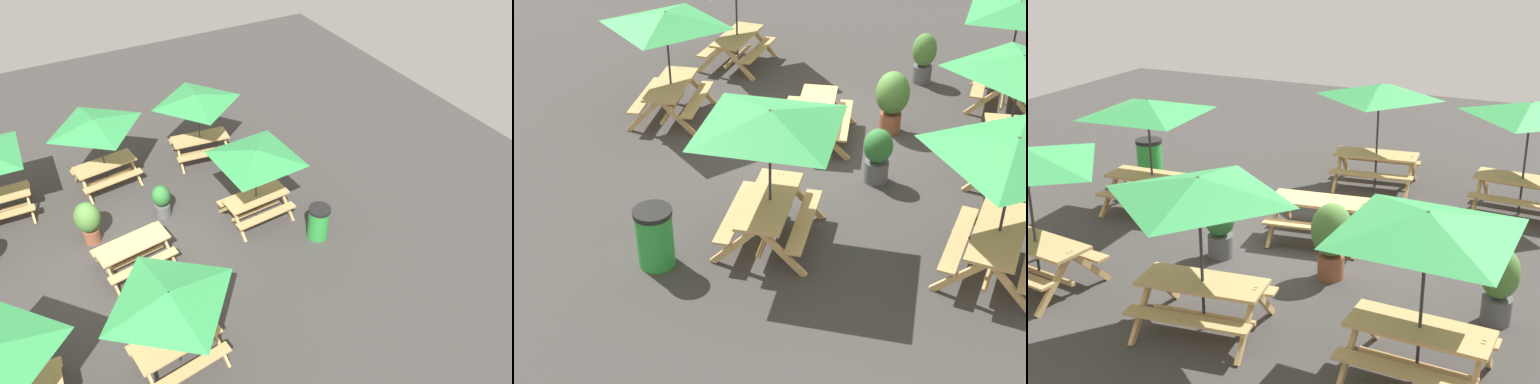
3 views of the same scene
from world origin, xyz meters
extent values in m
plane|color=#3D3A38|center=(0.00, 0.00, 0.00)|extent=(25.99, 25.99, 0.00)
cube|color=tan|center=(3.12, 3.37, 0.74)|extent=(1.87, 0.92, 0.05)
cube|color=tan|center=(3.06, 2.83, 0.45)|extent=(1.82, 0.48, 0.04)
cube|color=tan|center=(2.31, 3.11, 0.37)|extent=(0.16, 0.80, 0.81)
cube|color=tan|center=(3.85, 2.91, 0.37)|extent=(0.16, 0.80, 0.81)
cube|color=tan|center=(3.94, 3.64, 0.37)|extent=(0.16, 0.80, 0.81)
cube|color=tan|center=(3.12, 3.37, 0.22)|extent=(1.56, 0.26, 0.06)
cylinder|color=#2D2D33|center=(3.12, 3.37, 1.15)|extent=(0.04, 0.04, 2.30)
pyramid|color=green|center=(3.12, 3.37, 2.16)|extent=(2.23, 2.23, 0.28)
cube|color=tan|center=(0.04, 3.41, 0.74)|extent=(1.87, 0.92, 0.05)
cube|color=tan|center=(0.11, 2.87, 0.45)|extent=(1.82, 0.48, 0.04)
cube|color=tan|center=(-0.69, 2.95, 0.37)|extent=(0.16, 0.80, 0.81)
cube|color=tan|center=(-0.78, 3.68, 0.37)|extent=(0.16, 0.80, 0.81)
cube|color=tan|center=(0.86, 3.15, 0.37)|extent=(0.16, 0.80, 0.81)
cube|color=tan|center=(0.04, 3.41, 0.22)|extent=(1.56, 0.27, 0.06)
cylinder|color=#2D2D33|center=(0.04, 3.41, 1.15)|extent=(0.04, 0.04, 2.30)
pyramid|color=green|center=(0.04, 3.41, 2.16)|extent=(2.24, 2.24, 0.28)
cube|color=tan|center=(3.33, -0.07, 0.74)|extent=(1.84, 0.82, 0.05)
cube|color=tan|center=(3.37, -0.62, 0.45)|extent=(1.81, 0.38, 0.04)
cube|color=tan|center=(3.29, 0.48, 0.45)|extent=(1.81, 0.38, 0.04)
cube|color=tan|center=(2.58, -0.49, 0.37)|extent=(0.11, 0.80, 0.81)
cube|color=tan|center=(2.53, 0.24, 0.37)|extent=(0.11, 0.80, 0.81)
cube|color=tan|center=(4.13, -0.39, 0.37)|extent=(0.11, 0.80, 0.81)
cube|color=tan|center=(4.08, 0.34, 0.37)|extent=(0.11, 0.80, 0.81)
cube|color=tan|center=(3.33, -0.07, 0.22)|extent=(1.56, 0.17, 0.06)
cylinder|color=#2D2D33|center=(3.33, -0.07, 1.15)|extent=(0.04, 0.04, 2.30)
pyramid|color=green|center=(3.33, -0.07, 2.16)|extent=(2.82, 2.82, 0.28)
cube|color=tan|center=(-3.40, -3.01, 0.74)|extent=(1.84, 0.80, 0.05)
cube|color=tan|center=(-3.43, -3.56, 0.45)|extent=(1.81, 0.36, 0.04)
cube|color=tan|center=(-3.37, -2.46, 0.45)|extent=(1.81, 0.36, 0.04)
cube|color=tan|center=(-4.20, -3.33, 0.37)|extent=(0.10, 0.80, 0.81)
cube|color=tan|center=(-4.16, -2.60, 0.37)|extent=(0.10, 0.80, 0.81)
cube|color=tan|center=(-2.64, -3.42, 0.37)|extent=(0.10, 0.80, 0.81)
cube|color=tan|center=(-2.60, -2.69, 0.37)|extent=(0.10, 0.80, 0.81)
cube|color=tan|center=(-3.40, -3.01, 0.22)|extent=(1.56, 0.15, 0.06)
cylinder|color=#2D2D33|center=(-3.40, -3.01, 1.15)|extent=(0.04, 0.04, 2.30)
cube|color=tan|center=(-0.27, -3.36, 0.74)|extent=(1.87, 0.92, 0.05)
cube|color=tan|center=(-0.20, -3.91, 0.45)|extent=(1.82, 0.48, 0.04)
cube|color=tan|center=(-0.34, -2.81, 0.45)|extent=(1.82, 0.48, 0.04)
cube|color=tan|center=(-1.00, -3.82, 0.37)|extent=(0.16, 0.80, 0.81)
cube|color=tan|center=(-1.09, -3.10, 0.37)|extent=(0.16, 0.80, 0.81)
cube|color=tan|center=(0.55, -3.62, 0.37)|extent=(0.16, 0.80, 0.81)
cube|color=tan|center=(0.46, -2.90, 0.37)|extent=(0.16, 0.80, 0.81)
cube|color=tan|center=(-0.27, -3.36, 0.22)|extent=(1.56, 0.27, 0.06)
cylinder|color=#2D2D33|center=(-0.27, -3.36, 1.15)|extent=(0.04, 0.04, 2.30)
pyramid|color=green|center=(-0.27, -3.36, 2.16)|extent=(2.24, 2.24, 0.28)
cube|color=tan|center=(-0.24, -0.23, 0.74)|extent=(1.88, 0.94, 0.05)
cube|color=tan|center=(-0.16, -0.78, 0.45)|extent=(1.82, 0.50, 0.04)
cube|color=tan|center=(-0.31, 0.31, 0.45)|extent=(1.82, 0.50, 0.04)
cube|color=tan|center=(-0.96, -0.70, 0.37)|extent=(0.17, 0.80, 0.81)
cube|color=tan|center=(-1.06, 0.02, 0.37)|extent=(0.17, 0.80, 0.81)
cube|color=tan|center=(0.59, -0.49, 0.37)|extent=(0.17, 0.80, 0.81)
cube|color=tan|center=(0.49, 0.23, 0.37)|extent=(0.17, 0.80, 0.81)
cube|color=tan|center=(-0.24, -0.23, 0.22)|extent=(1.56, 0.28, 0.06)
cube|color=tan|center=(-3.03, 3.33, 0.74)|extent=(1.82, 0.75, 0.05)
cube|color=tan|center=(-3.04, 2.78, 0.45)|extent=(1.81, 0.31, 0.04)
cube|color=tan|center=(-3.82, 2.98, 0.37)|extent=(0.08, 0.80, 0.81)
cube|color=tan|center=(-3.80, 3.71, 0.37)|extent=(0.08, 0.80, 0.81)
cube|color=tan|center=(-2.26, 2.94, 0.37)|extent=(0.08, 0.80, 0.81)
cube|color=tan|center=(-2.24, 3.67, 0.37)|extent=(0.08, 0.80, 0.81)
cube|color=tan|center=(-3.03, 3.33, 0.22)|extent=(1.56, 0.12, 0.06)
cylinder|color=#2D2D33|center=(-3.03, 3.33, 1.15)|extent=(0.04, 0.04, 2.30)
pyramid|color=green|center=(-3.03, 3.33, 2.16)|extent=(2.83, 2.83, 0.28)
cylinder|color=green|center=(4.44, -1.54, 0.45)|extent=(0.56, 0.56, 0.90)
cylinder|color=black|center=(4.44, -1.54, 0.94)|extent=(0.59, 0.59, 0.08)
cylinder|color=#59595B|center=(-3.69, 1.45, 0.20)|extent=(0.44, 0.44, 0.40)
ellipsoid|color=#4C7F38|center=(-3.69, 1.45, 0.79)|extent=(0.56, 0.56, 0.77)
cylinder|color=#935138|center=(-1.00, 1.15, 0.20)|extent=(0.44, 0.44, 0.40)
ellipsoid|color=#4C7F38|center=(-1.00, 1.15, 0.85)|extent=(0.68, 0.68, 0.89)
cylinder|color=#59595B|center=(1.03, 1.22, 0.20)|extent=(0.44, 0.44, 0.40)
ellipsoid|color=#2D7233|center=(1.03, 1.22, 0.72)|extent=(0.53, 0.53, 0.63)
camera|label=1|loc=(-1.64, -9.35, 9.59)|focal=35.00mm
camera|label=2|loc=(12.18, 2.69, 6.81)|focal=50.00mm
camera|label=3|loc=(-4.76, 10.97, 5.37)|focal=50.00mm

